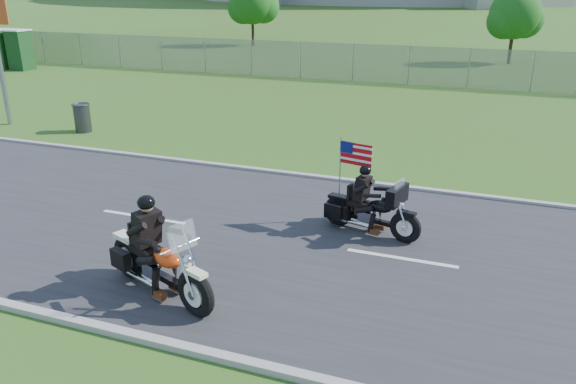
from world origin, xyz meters
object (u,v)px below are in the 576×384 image
(motorcycle_follow, at_px, (371,211))
(porta_toilet_b, at_px, (2,50))
(motorcycle_lead, at_px, (158,265))
(trash_can, at_px, (82,118))
(porta_toilet_a, at_px, (20,51))

(motorcycle_follow, bearing_deg, porta_toilet_b, 162.48)
(motorcycle_lead, height_order, motorcycle_follow, motorcycle_follow)
(motorcycle_lead, bearing_deg, trash_can, 156.43)
(motorcycle_lead, distance_m, trash_can, 12.46)
(porta_toilet_b, height_order, motorcycle_follow, porta_toilet_b)
(motorcycle_follow, relative_size, trash_can, 2.27)
(motorcycle_lead, relative_size, motorcycle_follow, 1.16)
(porta_toilet_a, height_order, porta_toilet_b, same)
(porta_toilet_a, distance_m, porta_toilet_b, 1.40)
(porta_toilet_a, xyz_separation_m, motorcycle_follow, (25.14, -16.00, -0.62))
(porta_toilet_a, distance_m, trash_can, 17.32)
(motorcycle_lead, bearing_deg, motorcycle_follow, 73.66)
(porta_toilet_a, bearing_deg, trash_can, -39.22)
(porta_toilet_b, distance_m, motorcycle_lead, 30.79)
(porta_toilet_b, bearing_deg, motorcycle_follow, -31.08)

